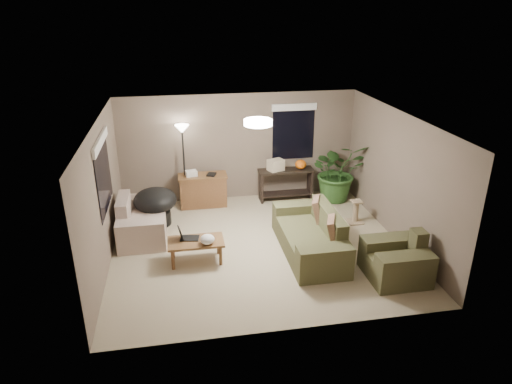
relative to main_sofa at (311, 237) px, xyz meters
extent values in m
plane|color=tan|center=(-0.95, 0.38, -0.29)|extent=(5.50, 5.50, 0.00)
plane|color=white|center=(-0.95, 0.38, 2.21)|extent=(5.50, 5.50, 0.00)
plane|color=#715F53|center=(-0.95, 2.88, 0.96)|extent=(5.50, 0.00, 5.50)
plane|color=#715F53|center=(-0.95, -2.12, 0.96)|extent=(5.50, 0.00, 5.50)
plane|color=#715F53|center=(-3.70, 0.38, 0.96)|extent=(0.00, 5.00, 5.00)
plane|color=#715F53|center=(1.80, 0.38, 0.96)|extent=(0.00, 5.00, 5.00)
cube|color=#4C4C2E|center=(-0.04, 0.00, -0.08)|extent=(0.95, 1.48, 0.42)
cube|color=#494A2C|center=(0.32, 0.00, 0.34)|extent=(0.22, 1.48, 0.43)
cube|color=#4D4E2E|center=(-0.04, -0.92, 0.01)|extent=(0.95, 0.36, 0.60)
cube|color=brown|center=(-0.04, 0.92, 0.01)|extent=(0.95, 0.36, 0.60)
cube|color=#8C7251|center=(0.26, -0.45, 0.36)|extent=(0.38, 0.50, 0.47)
cube|color=#8C7251|center=(0.26, 0.45, 0.36)|extent=(0.38, 0.50, 0.47)
cube|color=beige|center=(-3.15, 1.23, -0.08)|extent=(0.90, 0.88, 0.42)
cube|color=#BEB2A2|center=(-3.49, 1.23, 0.34)|extent=(0.22, 0.88, 0.43)
cube|color=beige|center=(-3.15, 0.61, 0.01)|extent=(0.90, 0.36, 0.60)
cube|color=beige|center=(-3.15, 1.85, 0.01)|extent=(0.90, 0.36, 0.60)
cube|color=brown|center=(1.16, -1.09, -0.08)|extent=(0.95, 0.28, 0.42)
cube|color=#454429|center=(1.53, -1.09, 0.34)|extent=(0.22, 0.28, 0.43)
cube|color=#4C4B2D|center=(1.16, -1.41, 0.01)|extent=(0.95, 0.36, 0.60)
cube|color=brown|center=(1.16, -0.77, 0.01)|extent=(0.95, 0.36, 0.60)
cube|color=brown|center=(-2.15, 0.02, 0.11)|extent=(1.00, 0.55, 0.04)
cylinder|color=brown|center=(-2.57, -0.18, -0.10)|extent=(0.06, 0.06, 0.38)
cylinder|color=brown|center=(-1.73, -0.18, -0.10)|extent=(0.06, 0.06, 0.38)
cylinder|color=brown|center=(-2.57, 0.22, -0.10)|extent=(0.06, 0.06, 0.38)
cylinder|color=brown|center=(-1.73, 0.22, -0.10)|extent=(0.06, 0.06, 0.38)
cube|color=black|center=(-2.25, 0.12, 0.13)|extent=(0.36, 0.28, 0.02)
cube|color=black|center=(-2.41, 0.12, 0.25)|extent=(0.10, 0.24, 0.22)
ellipsoid|color=white|center=(-1.95, -0.13, 0.22)|extent=(0.32, 0.30, 0.18)
cube|color=brown|center=(-1.85, 2.50, 0.06)|extent=(1.05, 0.45, 0.71)
cube|color=brown|center=(-1.85, 2.50, 0.44)|extent=(1.10, 0.50, 0.04)
cube|color=silver|center=(-2.10, 2.50, 0.52)|extent=(0.28, 0.24, 0.12)
cube|color=black|center=(-1.65, 2.45, 0.48)|extent=(0.25, 0.27, 0.04)
cube|color=black|center=(0.11, 2.52, 0.44)|extent=(1.30, 0.40, 0.04)
cube|color=black|center=(-0.49, 2.52, 0.06)|extent=(0.05, 0.38, 0.71)
cube|color=black|center=(0.71, 2.52, 0.06)|extent=(0.05, 0.38, 0.71)
cube|color=black|center=(0.11, 2.52, -0.14)|extent=(1.25, 0.36, 0.03)
ellipsoid|color=orange|center=(0.46, 2.52, 0.56)|extent=(0.32, 0.32, 0.22)
cube|color=beige|center=(-0.14, 2.52, 0.59)|extent=(0.42, 0.37, 0.26)
cylinder|color=black|center=(-2.89, 1.70, -0.14)|extent=(0.60, 0.60, 0.30)
ellipsoid|color=black|center=(-2.89, 1.70, 0.26)|extent=(0.94, 0.94, 0.50)
cylinder|color=black|center=(-2.24, 2.57, -0.28)|extent=(0.28, 0.28, 0.02)
cylinder|color=black|center=(-2.24, 2.57, 0.61)|extent=(0.04, 0.04, 1.78)
cone|color=white|center=(-2.24, 2.57, 1.53)|extent=(0.32, 0.32, 0.18)
cylinder|color=white|center=(-0.95, 0.38, 2.15)|extent=(0.50, 0.50, 0.10)
imported|color=#2D5923|center=(1.31, 2.30, 0.26)|extent=(1.28, 1.43, 1.11)
cube|color=tan|center=(1.29, 1.04, -0.28)|extent=(0.32, 0.32, 0.03)
cylinder|color=tan|center=(1.29, 1.04, -0.04)|extent=(0.12, 0.12, 0.44)
cube|color=tan|center=(1.29, 1.04, 0.19)|extent=(0.22, 0.22, 0.03)
cube|color=black|center=(-3.69, 0.68, 1.26)|extent=(0.01, 1.50, 1.30)
cube|color=white|center=(-3.67, 0.68, 1.86)|extent=(0.05, 1.56, 0.16)
cube|color=black|center=(0.35, 2.86, 1.26)|extent=(1.00, 0.01, 1.30)
cube|color=white|center=(0.35, 2.84, 1.86)|extent=(1.06, 0.05, 0.16)
camera|label=1|loc=(-2.35, -7.27, 4.05)|focal=32.00mm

